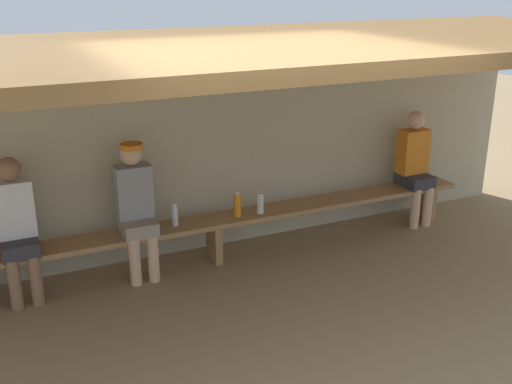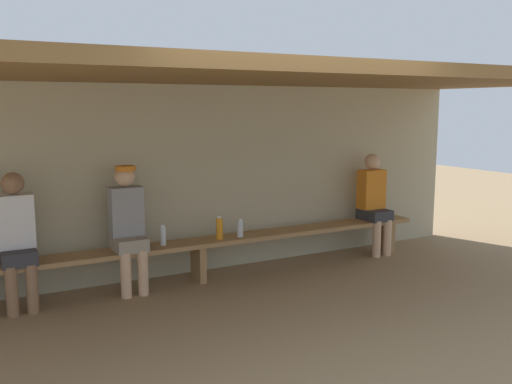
# 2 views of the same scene
# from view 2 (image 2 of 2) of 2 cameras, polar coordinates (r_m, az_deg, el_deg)

# --- Properties ---
(ground_plane) EXTENTS (24.00, 24.00, 0.00)m
(ground_plane) POSITION_cam_2_polar(r_m,az_deg,el_deg) (5.15, 1.03, -13.59)
(ground_plane) COLOR #937754
(back_wall) EXTENTS (8.00, 0.20, 2.20)m
(back_wall) POSITION_cam_2_polar(r_m,az_deg,el_deg) (6.63, -7.49, 1.24)
(back_wall) COLOR #B7AD8C
(back_wall) RESTS_ON ground
(dugout_roof) EXTENTS (8.00, 2.80, 0.12)m
(dugout_roof) POSITION_cam_2_polar(r_m,az_deg,el_deg) (5.39, -2.65, 11.94)
(dugout_roof) COLOR brown
(dugout_roof) RESTS_ON back_wall
(bench) EXTENTS (6.00, 0.36, 0.46)m
(bench) POSITION_cam_2_polar(r_m,az_deg,el_deg) (6.36, -5.90, -5.61)
(bench) COLOR #9E7547
(bench) RESTS_ON ground
(player_in_white) EXTENTS (0.34, 0.42, 1.34)m
(player_in_white) POSITION_cam_2_polar(r_m,az_deg,el_deg) (5.85, -23.16, -4.10)
(player_in_white) COLOR #333338
(player_in_white) RESTS_ON ground
(player_leftmost) EXTENTS (0.34, 0.42, 1.34)m
(player_leftmost) POSITION_cam_2_polar(r_m,az_deg,el_deg) (6.03, -12.90, -3.07)
(player_leftmost) COLOR gray
(player_leftmost) RESTS_ON ground
(player_shirtless_tan) EXTENTS (0.34, 0.42, 1.34)m
(player_shirtless_tan) POSITION_cam_2_polar(r_m,az_deg,el_deg) (7.60, 11.90, -0.75)
(player_shirtless_tan) COLOR #333338
(player_shirtless_tan) RESTS_ON ground
(water_bottle_blue) EXTENTS (0.08, 0.08, 0.27)m
(water_bottle_blue) POSITION_cam_2_polar(r_m,az_deg,el_deg) (6.38, -3.74, -3.67)
(water_bottle_blue) COLOR orange
(water_bottle_blue) RESTS_ON bench
(water_bottle_orange) EXTENTS (0.07, 0.07, 0.21)m
(water_bottle_orange) POSITION_cam_2_polar(r_m,az_deg,el_deg) (6.49, -1.64, -3.69)
(water_bottle_orange) COLOR silver
(water_bottle_orange) RESTS_ON bench
(water_bottle_green) EXTENTS (0.06, 0.06, 0.23)m
(water_bottle_green) POSITION_cam_2_polar(r_m,az_deg,el_deg) (6.18, -9.45, -4.38)
(water_bottle_green) COLOR silver
(water_bottle_green) RESTS_ON bench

